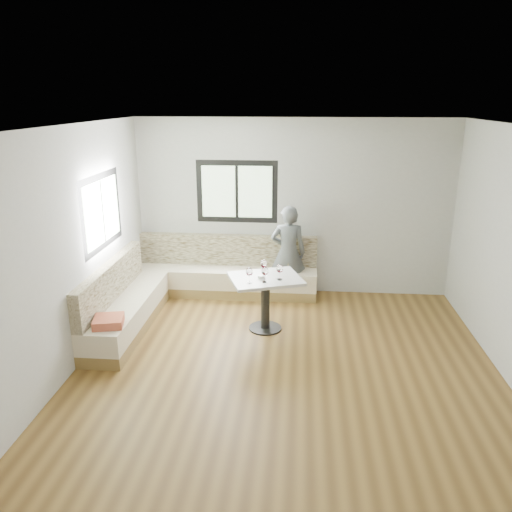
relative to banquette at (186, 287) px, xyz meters
The scene contains 9 objects.
room 2.42m from the banquette, 45.73° to the right, with size 5.01×5.01×2.81m.
banquette is the anchor object (origin of this frame).
table 1.43m from the banquette, 26.60° to the right, with size 1.12×0.99×0.76m.
person 1.68m from the banquette, 20.07° to the left, with size 0.55×0.36×1.51m, color #4C5153.
olive_ramekin 1.44m from the banquette, 28.72° to the right, with size 0.09×0.09×0.04m.
wine_glass_a 1.48m from the banquette, 38.94° to the right, with size 0.09×0.09×0.21m.
wine_glass_b 1.61m from the banquette, 32.74° to the right, with size 0.09×0.09×0.21m.
wine_glass_c 1.71m from the banquette, 25.66° to the right, with size 0.09×0.09×0.21m.
wine_glass_d 1.45m from the banquette, 22.82° to the right, with size 0.09×0.09×0.21m.
Camera 1 is at (0.11, -5.32, 3.08)m, focal length 35.00 mm.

